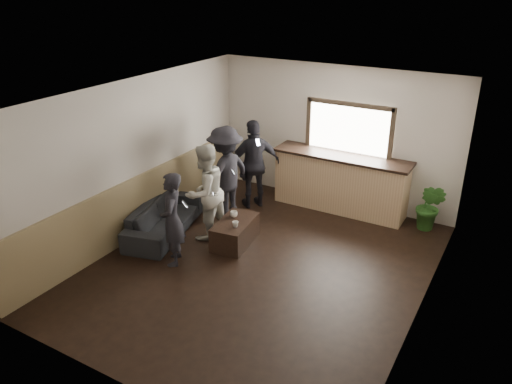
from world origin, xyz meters
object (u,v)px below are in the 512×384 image
Objects in this scene: sofa at (164,218)px; person_c at (226,173)px; coffee_table at (235,232)px; potted_plant at (430,207)px; person_b at (205,192)px; bar_counter at (341,179)px; cup_a at (234,214)px; person_a at (172,219)px; cup_b at (235,224)px; person_d at (254,164)px.

sofa is 1.42m from person_c.
sofa reaches higher than coffee_table.
person_b reaches higher than potted_plant.
bar_counter is 2.89× the size of potted_plant.
cup_a is 0.14× the size of potted_plant.
person_a is (0.82, -0.73, 0.50)m from sofa.
cup_b reaches higher than coffee_table.
sofa is at bearing -175.37° from cup_b.
person_b reaches higher than sofa.
bar_counter is 2.82m from person_b.
person_c is (-0.83, 0.98, 0.43)m from cup_b.
person_b is at bearing -125.91° from bar_counter.
potted_plant is (1.76, -0.05, -0.17)m from bar_counter.
cup_b is 0.06× the size of person_b.
coffee_table is 9.36× the size of cup_b.
cup_b is (0.22, -0.31, -0.00)m from cup_a.
person_b is (-0.59, -0.03, 0.65)m from coffee_table.
sofa is at bearing -163.31° from person_a.
potted_plant reaches higher than cup_a.
person_b is at bearing -177.06° from coffee_table.
sofa is 1.48m from cup_b.
bar_counter is 2.52m from coffee_table.
cup_a reaches higher than coffee_table.
coffee_table is (-1.06, -2.25, -0.42)m from bar_counter.
potted_plant is at bearing 102.57° from person_a.
sofa is 1.08× the size of person_c.
sofa is 1.20m from person_a.
sofa is at bearing -149.08° from potted_plant.
sofa is 2.09m from person_d.
person_c is at bearing -162.16° from person_b.
cup_b is 0.06× the size of person_c.
bar_counter is 2.42m from cup_a.
coffee_table is 1.28m from person_c.
coffee_table is at bearing -142.01° from potted_plant.
cup_b is 1.35m from person_c.
potted_plant is at bearing 133.05° from person_b.
bar_counter reaches higher than sofa.
sofa is 18.83× the size of cup_b.
person_a is 0.86× the size of person_c.
cup_a is at bearing -118.88° from bar_counter.
person_c is (-0.18, 1.83, 0.13)m from person_a.
cup_a is 0.64m from person_b.
sofa is at bearing -161.09° from cup_a.
person_b is 0.95× the size of person_c.
person_c is at bearing -158.43° from potted_plant.
person_b reaches higher than person_a.
person_a is 1.84m from person_c.
coffee_table is at bearing -52.15° from cup_a.
person_a is at bearing -117.25° from coffee_table.
person_a is 0.87× the size of person_d.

